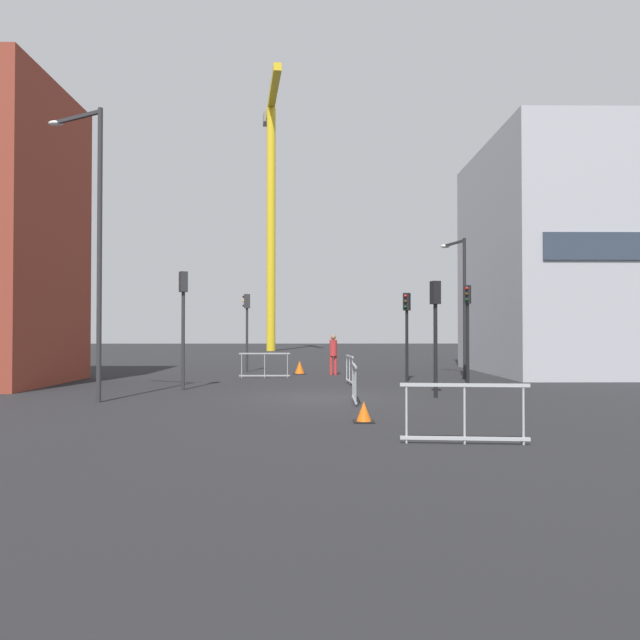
# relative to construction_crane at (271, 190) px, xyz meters

# --- Properties ---
(ground) EXTENTS (160.00, 160.00, 0.00)m
(ground) POSITION_rel_construction_crane_xyz_m (4.51, -43.33, -16.33)
(ground) COLOR black
(office_block) EXTENTS (10.16, 10.78, 10.95)m
(office_block) POSITION_rel_construction_crane_xyz_m (17.55, -32.56, -10.86)
(office_block) COLOR #A8AAB2
(office_block) RESTS_ON ground
(construction_crane) EXTENTS (2.79, 14.29, 25.72)m
(construction_crane) POSITION_rel_construction_crane_xyz_m (0.00, 0.00, 0.00)
(construction_crane) COLOR yellow
(construction_crane) RESTS_ON ground
(streetlamp_tall) EXTENTS (1.95, 1.14, 8.37)m
(streetlamp_tall) POSITION_rel_construction_crane_xyz_m (-2.05, -44.29, -11.41)
(streetlamp_tall) COLOR #2D2D30
(streetlamp_tall) RESTS_ON ground
(streetlamp_short) EXTENTS (0.75, 1.81, 5.98)m
(streetlamp_short) POSITION_rel_construction_crane_xyz_m (10.62, -35.59, -12.70)
(streetlamp_short) COLOR #232326
(streetlamp_short) RESTS_ON ground
(traffic_light_near) EXTENTS (0.34, 0.39, 3.54)m
(traffic_light_near) POSITION_rel_construction_crane_xyz_m (7.99, -37.41, -13.93)
(traffic_light_near) COLOR black
(traffic_light_near) RESTS_ON ground
(traffic_light_far) EXTENTS (0.37, 0.24, 3.85)m
(traffic_light_far) POSITION_rel_construction_crane_xyz_m (0.95, -31.50, -13.74)
(traffic_light_far) COLOR #2D2D30
(traffic_light_far) RESTS_ON ground
(traffic_light_corner) EXTENTS (0.31, 0.39, 3.53)m
(traffic_light_corner) POSITION_rel_construction_crane_xyz_m (7.95, -43.29, -13.94)
(traffic_light_corner) COLOR black
(traffic_light_corner) RESTS_ON ground
(traffic_light_verge) EXTENTS (0.33, 0.39, 3.76)m
(traffic_light_verge) POSITION_rel_construction_crane_xyz_m (10.13, -38.58, -13.79)
(traffic_light_verge) COLOR black
(traffic_light_verge) RESTS_ON ground
(traffic_light_crosswalk) EXTENTS (0.35, 0.39, 4.06)m
(traffic_light_crosswalk) POSITION_rel_construction_crane_xyz_m (-0.23, -40.77, -13.61)
(traffic_light_crosswalk) COLOR #2D2D30
(traffic_light_crosswalk) RESTS_ON ground
(pedestrian_walking) EXTENTS (0.34, 0.34, 1.85)m
(pedestrian_walking) POSITION_rel_construction_crane_xyz_m (5.17, -33.74, -15.25)
(pedestrian_walking) COLOR red
(pedestrian_walking) RESTS_ON ground
(safety_barrier_left_run) EXTENTS (0.19, 1.84, 1.08)m
(safety_barrier_left_run) POSITION_rel_construction_crane_xyz_m (5.62, -38.54, -15.77)
(safety_barrier_left_run) COLOR #B2B5BA
(safety_barrier_left_run) RESTS_ON ground
(safety_barrier_right_run) EXTENTS (0.10, 1.88, 1.08)m
(safety_barrier_right_run) POSITION_rel_construction_crane_xyz_m (5.38, -44.68, -15.77)
(safety_barrier_right_run) COLOR gray
(safety_barrier_right_run) RESTS_ON ground
(safety_barrier_rear) EXTENTS (2.18, 0.13, 1.08)m
(safety_barrier_rear) POSITION_rel_construction_crane_xyz_m (2.16, -35.54, -15.77)
(safety_barrier_rear) COLOR #9EA0A5
(safety_barrier_rear) RESTS_ON ground
(safety_barrier_mid_span) EXTENTS (2.28, 0.27, 1.08)m
(safety_barrier_mid_span) POSITION_rel_construction_crane_xyz_m (6.93, -50.88, -15.77)
(safety_barrier_mid_span) COLOR #B2B5BA
(safety_barrier_mid_span) RESTS_ON ground
(traffic_cone_on_verge) EXTENTS (0.61, 0.61, 0.62)m
(traffic_cone_on_verge) POSITION_rel_construction_crane_xyz_m (3.61, -33.17, -16.05)
(traffic_cone_on_verge) COLOR black
(traffic_cone_on_verge) RESTS_ON ground
(traffic_cone_by_barrier) EXTENTS (0.46, 0.46, 0.46)m
(traffic_cone_by_barrier) POSITION_rel_construction_crane_xyz_m (5.35, -48.28, -16.12)
(traffic_cone_by_barrier) COLOR black
(traffic_cone_by_barrier) RESTS_ON ground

